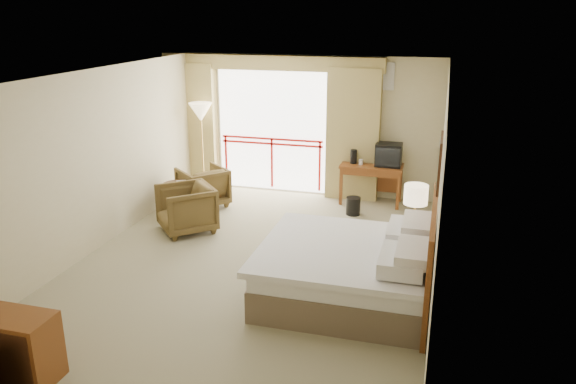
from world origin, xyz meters
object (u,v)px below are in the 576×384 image
(tv, at_px, (389,155))
(side_table, at_px, (178,193))
(dresser, at_px, (4,346))
(nightstand, at_px, (412,245))
(armchair_near, at_px, (188,231))
(desk, at_px, (372,173))
(table_lamp, at_px, (416,195))
(armchair_far, at_px, (204,205))
(bed, at_px, (351,269))
(floor_lamp, at_px, (201,116))
(wastebasket, at_px, (353,206))

(tv, height_order, side_table, tv)
(dresser, bearing_deg, nightstand, 42.65)
(dresser, bearing_deg, side_table, 92.59)
(nightstand, distance_m, armchair_near, 3.70)
(desk, bearing_deg, armchair_near, -137.22)
(desk, height_order, dresser, desk)
(table_lamp, relative_size, armchair_far, 0.73)
(bed, distance_m, side_table, 4.12)
(nightstand, bearing_deg, floor_lamp, 154.03)
(wastebasket, relative_size, armchair_far, 0.39)
(desk, height_order, wastebasket, desk)
(desk, xyz_separation_m, side_table, (-3.24, -1.59, -0.20))
(tv, distance_m, side_table, 3.90)
(bed, relative_size, desk, 1.84)
(table_lamp, xyz_separation_m, armchair_near, (-3.68, 0.22, -1.02))
(armchair_near, distance_m, side_table, 0.94)
(wastebasket, bearing_deg, tv, 54.27)
(bed, bearing_deg, armchair_far, 139.78)
(desk, bearing_deg, table_lamp, -66.69)
(dresser, bearing_deg, armchair_near, 86.55)
(armchair_far, bearing_deg, desk, 149.74)
(armchair_near, relative_size, dresser, 0.81)
(nightstand, bearing_deg, bed, -116.60)
(tv, relative_size, dresser, 0.44)
(tv, height_order, floor_lamp, floor_lamp)
(tv, bearing_deg, dresser, -100.71)
(bed, height_order, table_lamp, table_lamp)
(armchair_near, bearing_deg, armchair_far, 149.29)
(desk, relative_size, armchair_far, 1.42)
(tv, xyz_separation_m, dresser, (-3.08, -6.29, -0.61))
(floor_lamp, bearing_deg, tv, 2.15)
(desk, relative_size, tv, 2.44)
(bed, bearing_deg, nightstand, 60.46)
(floor_lamp, distance_m, dresser, 6.30)
(table_lamp, distance_m, armchair_far, 4.31)
(desk, xyz_separation_m, floor_lamp, (-3.36, -0.19, 0.95))
(floor_lamp, bearing_deg, table_lamp, -28.39)
(table_lamp, xyz_separation_m, wastebasket, (-1.14, 1.74, -0.86))
(desk, bearing_deg, wastebasket, -102.43)
(floor_lamp, bearing_deg, side_table, -85.31)
(nightstand, height_order, side_table, side_table)
(tv, bearing_deg, bed, -75.58)
(bed, bearing_deg, floor_lamp, 135.07)
(bed, bearing_deg, desk, 93.62)
(table_lamp, relative_size, tv, 1.26)
(armchair_far, xyz_separation_m, side_table, (-0.25, -0.54, 0.39))
(armchair_far, distance_m, armchair_near, 1.27)
(dresser, bearing_deg, tv, 60.97)
(side_table, height_order, dresser, dresser)
(floor_lamp, bearing_deg, armchair_far, -67.08)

